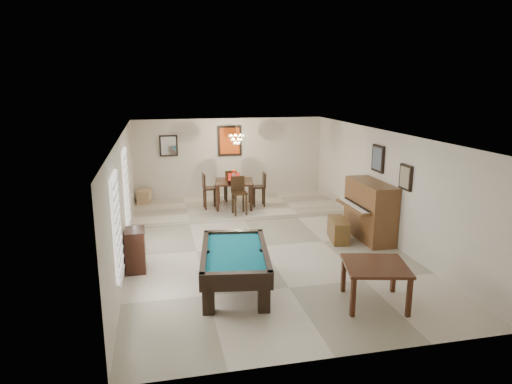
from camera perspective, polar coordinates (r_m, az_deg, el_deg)
name	(u,v)px	position (r m, az deg, el deg)	size (l,w,h in m)	color
ground_plane	(262,247)	(10.64, 0.70, -6.83)	(6.00, 9.00, 0.02)	beige
wall_back	(230,159)	(14.59, -3.31, 4.09)	(6.00, 0.04, 2.60)	silver
wall_front	(339,270)	(6.17, 10.40, -9.55)	(6.00, 0.04, 2.60)	silver
wall_left	(124,199)	(10.03, -16.22, -0.82)	(0.04, 9.00, 2.60)	silver
wall_right	(384,185)	(11.30, 15.70, 0.81)	(0.04, 9.00, 2.60)	silver
ceiling	(262,134)	(10.03, 0.74, 7.29)	(6.00, 9.00, 0.04)	white
dining_step	(237,207)	(13.65, -2.40, -1.90)	(6.00, 2.50, 0.12)	beige
window_left_front	(117,225)	(7.88, -16.99, -3.99)	(0.06, 1.00, 1.70)	white
window_left_rear	(126,188)	(10.58, -15.91, 0.50)	(0.06, 1.00, 1.70)	white
pool_table	(235,270)	(8.42, -2.66, -9.76)	(1.18, 2.18, 0.73)	black
square_table	(375,284)	(8.16, 14.59, -11.07)	(1.03, 1.03, 0.71)	#381B0E
upright_piano	(364,211)	(11.23, 13.30, -2.30)	(0.94, 1.67, 1.40)	brown
piano_bench	(338,230)	(11.12, 10.24, -4.68)	(0.36, 0.93, 0.51)	brown
apothecary_chest	(136,250)	(9.50, -14.83, -7.03)	(0.38, 0.57, 0.86)	black
dining_table	(234,192)	(13.35, -2.75, 0.01)	(1.09, 1.09, 0.90)	black
flower_vase	(234,173)	(13.23, -2.77, 2.36)	(0.13, 0.13, 0.22)	#BB3010
dining_chair_south	(239,196)	(12.58, -2.09, -0.48)	(0.39, 0.39, 1.05)	black
dining_chair_north	(230,185)	(14.07, -3.26, 0.86)	(0.36, 0.36, 0.97)	black
dining_chair_west	(210,191)	(13.24, -5.79, 0.13)	(0.38, 0.38, 1.03)	black
dining_chair_east	(259,189)	(13.44, 0.33, 0.32)	(0.37, 0.37, 0.99)	black
corner_bench	(145,196)	(14.23, -13.76, -0.52)	(0.37, 0.46, 0.42)	tan
chandelier	(237,136)	(13.19, -2.45, 7.04)	(0.44, 0.44, 0.60)	#FFE5B2
back_painting	(230,141)	(14.46, -3.31, 6.41)	(0.75, 0.06, 0.95)	#D84C14
back_mirror	(169,146)	(14.30, -10.88, 5.70)	(0.55, 0.06, 0.65)	white
right_picture_upper	(378,159)	(11.43, 15.02, 4.06)	(0.06, 0.55, 0.65)	slate
right_picture_lower	(406,177)	(10.35, 18.22, 1.76)	(0.06, 0.45, 0.55)	gray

